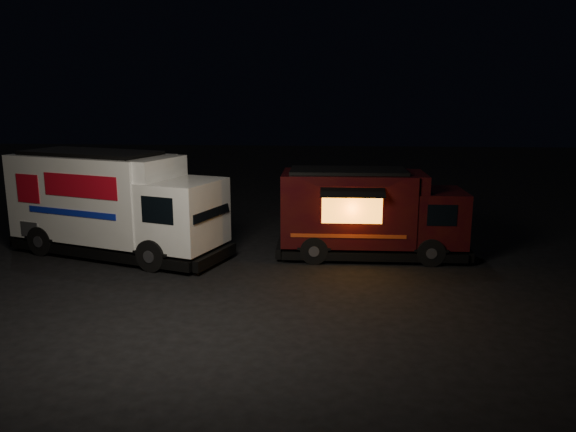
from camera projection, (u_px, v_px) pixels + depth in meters
The scene contains 3 objects.
ground at pixel (261, 282), 14.74m from camera, with size 80.00×80.00×0.00m, color black.
white_truck at pixel (118, 204), 17.03m from camera, with size 6.94×2.37×3.14m, color silver, non-canonical shape.
red_truck at pixel (372, 213), 16.87m from camera, with size 5.71×2.10×2.66m, color #340D09, non-canonical shape.
Camera 1 is at (1.74, -13.94, 4.83)m, focal length 35.00 mm.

